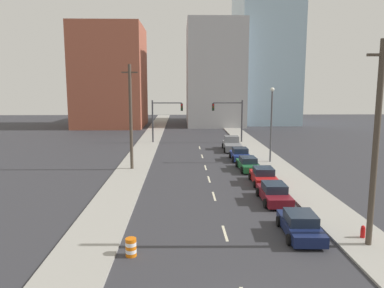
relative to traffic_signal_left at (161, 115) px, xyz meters
The scene contains 24 objects.
sidewalk_left 6.19m from the traffic_signal_left, 116.53° to the left, with size 3.36×97.45×0.13m.
sidewalk_right 14.44m from the traffic_signal_left, 17.34° to the left, with size 3.36×97.45×0.13m.
lane_stripe_at_9m 36.10m from the traffic_signal_left, 81.06° to the right, with size 0.16×2.40×0.01m, color beige.
lane_stripe_at_17m 28.80m from the traffic_signal_left, 78.72° to the right, with size 0.16×2.40×0.01m, color beige.
lane_stripe_at_22m 23.61m from the traffic_signal_left, 76.12° to the right, with size 0.16×2.40×0.01m, color beige.
lane_stripe_at_27m 18.87m from the traffic_signal_left, 72.36° to the right, with size 0.16×2.40×0.01m, color beige.
lane_stripe_at_33m 13.12m from the traffic_signal_left, 63.37° to the right, with size 0.16×2.40×0.01m, color beige.
lane_stripe_at_40m 8.44m from the traffic_signal_left, 40.37° to the right, with size 0.16×2.40×0.01m, color beige.
building_brick_left 27.96m from the traffic_signal_left, 115.92° to the left, with size 14.00×16.00×20.97m.
building_office_center 31.08m from the traffic_signal_left, 70.09° to the left, with size 12.00×20.00×22.08m.
building_glass_right 41.03m from the traffic_signal_left, 55.36° to the left, with size 13.00×20.00×30.53m.
traffic_signal_left is the anchor object (origin of this frame).
traffic_signal_right 10.91m from the traffic_signal_left, ahead, with size 4.70×0.35×6.46m.
utility_pole_right_near 39.74m from the traffic_signal_left, 70.69° to the right, with size 1.60×0.32×10.96m.
utility_pole_left_mid 18.49m from the traffic_signal_left, 96.59° to the right, with size 1.60×0.32×10.74m.
traffic_barrel 38.45m from the traffic_signal_left, 89.37° to the right, with size 0.56×0.56×0.95m.
street_lamp 20.03m from the traffic_signal_left, 49.35° to the right, with size 0.44×0.44×8.43m.
fire_hydrant 39.08m from the traffic_signal_left, 70.07° to the right, with size 0.26×0.26×0.84m.
sedan_navy 37.35m from the traffic_signal_left, 74.53° to the right, with size 2.31×4.64×1.36m.
sedan_maroon 31.31m from the traffic_signal_left, 71.35° to the right, with size 2.13×4.65×1.43m.
sedan_red 26.54m from the traffic_signal_left, 66.96° to the right, with size 2.28×4.48×1.46m.
sedan_green 21.56m from the traffic_signal_left, 62.34° to the right, with size 2.12×4.71×1.38m.
sedan_blue 17.15m from the traffic_signal_left, 54.00° to the right, with size 2.19×4.23×1.46m.
pickup_truck_gray 12.40m from the traffic_signal_left, 34.38° to the right, with size 2.58×5.69×1.84m.
Camera 1 is at (-2.55, -11.78, 8.64)m, focal length 35.00 mm.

